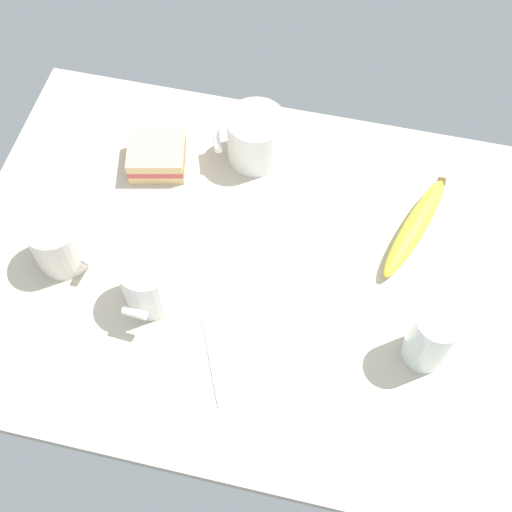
{
  "coord_description": "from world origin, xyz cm",
  "views": [
    {
      "loc": [
        -11.18,
        49.11,
        92.48
      ],
      "look_at": [
        0.0,
        0.0,
        5.0
      ],
      "focal_mm": 47.99,
      "sensor_mm": 36.0,
      "label": 1
    }
  ],
  "objects_px": {
    "coffee_mug_black": "(58,242)",
    "paper_napkin": "(265,342)",
    "coffee_mug_milky": "(148,282)",
    "sandwich_main": "(157,156)",
    "banana": "(415,226)",
    "glass_of_milk": "(431,338)",
    "coffee_mug_spare": "(256,137)"
  },
  "relations": [
    {
      "from": "glass_of_milk",
      "to": "paper_napkin",
      "type": "relative_size",
      "value": 0.66
    },
    {
      "from": "coffee_mug_black",
      "to": "paper_napkin",
      "type": "xyz_separation_m",
      "value": [
        -0.33,
        0.07,
        -0.05
      ]
    },
    {
      "from": "glass_of_milk",
      "to": "banana",
      "type": "xyz_separation_m",
      "value": [
        0.04,
        -0.2,
        -0.03
      ]
    },
    {
      "from": "coffee_mug_black",
      "to": "sandwich_main",
      "type": "xyz_separation_m",
      "value": [
        -0.09,
        -0.2,
        -0.02
      ]
    },
    {
      "from": "sandwich_main",
      "to": "banana",
      "type": "distance_m",
      "value": 0.43
    },
    {
      "from": "coffee_mug_milky",
      "to": "sandwich_main",
      "type": "distance_m",
      "value": 0.25
    },
    {
      "from": "sandwich_main",
      "to": "coffee_mug_black",
      "type": "bearing_deg",
      "value": 67.01
    },
    {
      "from": "glass_of_milk",
      "to": "banana",
      "type": "bearing_deg",
      "value": -79.65
    },
    {
      "from": "coffee_mug_black",
      "to": "coffee_mug_spare",
      "type": "bearing_deg",
      "value": -132.79
    },
    {
      "from": "sandwich_main",
      "to": "banana",
      "type": "height_order",
      "value": "sandwich_main"
    },
    {
      "from": "sandwich_main",
      "to": "glass_of_milk",
      "type": "height_order",
      "value": "glass_of_milk"
    },
    {
      "from": "coffee_mug_black",
      "to": "glass_of_milk",
      "type": "relative_size",
      "value": 0.94
    },
    {
      "from": "paper_napkin",
      "to": "banana",
      "type": "bearing_deg",
      "value": -128.69
    },
    {
      "from": "coffee_mug_black",
      "to": "sandwich_main",
      "type": "bearing_deg",
      "value": -112.99
    },
    {
      "from": "banana",
      "to": "paper_napkin",
      "type": "height_order",
      "value": "banana"
    },
    {
      "from": "coffee_mug_milky",
      "to": "sandwich_main",
      "type": "xyz_separation_m",
      "value": [
        0.06,
        -0.24,
        -0.03
      ]
    },
    {
      "from": "coffee_mug_spare",
      "to": "glass_of_milk",
      "type": "xyz_separation_m",
      "value": [
        -0.31,
        0.29,
        0.01
      ]
    },
    {
      "from": "coffee_mug_milky",
      "to": "banana",
      "type": "relative_size",
      "value": 0.47
    },
    {
      "from": "coffee_mug_spare",
      "to": "paper_napkin",
      "type": "bearing_deg",
      "value": 105.08
    },
    {
      "from": "coffee_mug_black",
      "to": "coffee_mug_spare",
      "type": "relative_size",
      "value": 0.85
    },
    {
      "from": "coffee_mug_milky",
      "to": "paper_napkin",
      "type": "distance_m",
      "value": 0.19
    },
    {
      "from": "coffee_mug_black",
      "to": "coffee_mug_milky",
      "type": "bearing_deg",
      "value": 166.69
    },
    {
      "from": "coffee_mug_spare",
      "to": "paper_napkin",
      "type": "distance_m",
      "value": 0.34
    },
    {
      "from": "sandwich_main",
      "to": "paper_napkin",
      "type": "xyz_separation_m",
      "value": [
        -0.24,
        0.27,
        -0.02
      ]
    },
    {
      "from": "coffee_mug_black",
      "to": "coffee_mug_milky",
      "type": "height_order",
      "value": "coffee_mug_milky"
    },
    {
      "from": "coffee_mug_black",
      "to": "coffee_mug_spare",
      "type": "height_order",
      "value": "coffee_mug_black"
    },
    {
      "from": "glass_of_milk",
      "to": "coffee_mug_black",
      "type": "bearing_deg",
      "value": -3.44
    },
    {
      "from": "paper_napkin",
      "to": "coffee_mug_black",
      "type": "bearing_deg",
      "value": -11.64
    },
    {
      "from": "sandwich_main",
      "to": "banana",
      "type": "bearing_deg",
      "value": 174.83
    },
    {
      "from": "coffee_mug_milky",
      "to": "glass_of_milk",
      "type": "height_order",
      "value": "glass_of_milk"
    },
    {
      "from": "coffee_mug_milky",
      "to": "coffee_mug_spare",
      "type": "height_order",
      "value": "coffee_mug_milky"
    },
    {
      "from": "glass_of_milk",
      "to": "paper_napkin",
      "type": "distance_m",
      "value": 0.23
    }
  ]
}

